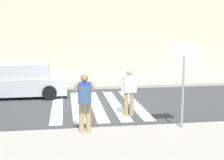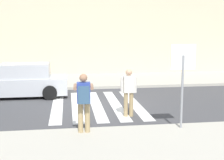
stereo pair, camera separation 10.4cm
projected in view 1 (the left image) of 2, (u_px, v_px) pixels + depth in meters
ground_plane at (97, 106)px, 12.76m from camera, size 120.00×120.00×0.00m
sidewalk_far at (87, 81)px, 18.60m from camera, size 60.00×4.80×0.14m
building_facade_far at (82, 29)px, 22.40m from camera, size 56.00×4.00×6.21m
crosswalk_stripe_0 at (57, 106)px, 12.72m from camera, size 0.44×5.20×0.01m
crosswalk_stripe_1 at (77, 105)px, 12.84m from camera, size 0.44×5.20×0.01m
crosswalk_stripe_2 at (96, 105)px, 12.96m from camera, size 0.44×5.20×0.01m
crosswalk_stripe_3 at (115, 104)px, 13.08m from camera, size 0.44×5.20×0.01m
crosswalk_stripe_4 at (134, 103)px, 13.19m from camera, size 0.44×5.20×0.01m
stop_sign at (184, 67)px, 9.26m from camera, size 0.76×0.08×2.54m
photographer_with_backpack at (85, 98)px, 8.92m from camera, size 0.60×0.86×1.72m
pedestrian_crossing at (129, 90)px, 11.11m from camera, size 0.58×0.25×1.72m
parked_car_silver at (23, 81)px, 14.42m from camera, size 4.10×1.92×1.55m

